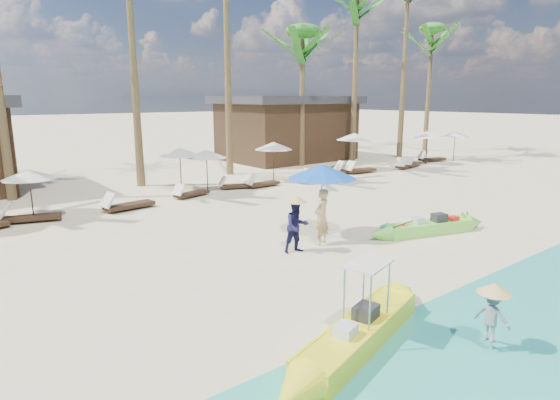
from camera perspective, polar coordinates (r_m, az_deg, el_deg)
ground at (r=10.85m, az=0.93°, el=-10.40°), size 240.00×240.00×0.00m
wet_sand_strip at (r=8.06m, az=25.46°, el=-20.34°), size 240.00×4.50×0.01m
green_canoe at (r=15.46m, az=17.68°, el=-3.19°), size 4.75×1.68×0.62m
yellow_canoe at (r=8.51m, az=9.69°, el=-15.63°), size 5.41×1.93×1.44m
tourist at (r=13.60m, az=5.07°, el=-2.05°), size 0.69×0.56×1.65m
vendor_green at (r=12.86m, az=2.05°, el=-3.23°), size 0.82×0.70×1.48m
vendor_yellow at (r=8.78m, az=24.43°, el=-12.72°), size 0.40×0.63×0.93m
blue_umbrella at (r=14.05m, az=5.14°, el=3.49°), size 2.10×2.10×2.26m
resort_parasol_5 at (r=18.09m, az=-28.29°, el=2.79°), size 1.78×1.78×1.83m
lounger_5_left at (r=18.24m, az=-28.40°, el=-1.77°), size 1.98×1.12×0.64m
resort_parasol_6 at (r=21.73m, az=-12.12°, el=5.80°), size 1.95×1.95×2.01m
lounger_6_left at (r=18.71m, az=-18.30°, el=-0.52°), size 2.06×0.88×0.68m
lounger_6_right at (r=20.45m, az=-10.96°, el=0.86°), size 1.80×0.93×0.59m
resort_parasol_7 at (r=21.44m, az=-8.95°, el=5.58°), size 1.85×1.85×1.91m
lounger_7_left at (r=22.04m, az=-5.57°, el=1.83°), size 1.72×1.02×0.56m
lounger_7_right at (r=22.39m, az=-2.36°, el=2.09°), size 1.81×0.61×0.61m
resort_parasol_8 at (r=23.79m, az=-0.79°, el=6.62°), size 1.95×1.95×2.01m
lounger_8_left at (r=23.64m, az=4.41°, el=2.67°), size 2.06×0.94×0.67m
resort_parasol_9 at (r=28.00m, az=9.05°, el=7.65°), size 2.11×2.11×2.18m
lounger_9_left at (r=26.80m, az=8.45°, el=3.70°), size 1.98×1.10×0.64m
lounger_9_right at (r=26.86m, az=9.61°, el=3.69°), size 2.01×0.80×0.66m
resort_parasol_10 at (r=31.48m, az=17.55°, el=7.65°), size 2.06×2.06×2.12m
lounger_10_left at (r=29.29m, az=15.00°, el=4.14°), size 1.97×1.01×0.64m
lounger_10_right at (r=30.04m, az=15.74°, el=4.29°), size 1.94×1.07×0.63m
resort_parasol_11 at (r=33.83m, az=20.58°, el=7.51°), size 1.92×1.92×1.98m
lounger_11_left at (r=32.95m, az=17.86°, el=4.86°), size 2.06×1.14×0.67m
palm_6 at (r=29.52m, az=2.76°, el=17.92°), size 2.08×2.08×8.51m
palm_7 at (r=31.72m, az=9.35°, el=20.92°), size 2.08×2.08×11.08m
palm_8 at (r=35.07m, az=15.26°, el=21.79°), size 2.08×2.08×12.70m
palm_9 at (r=39.77m, az=17.98°, el=17.38°), size 2.08×2.08×9.82m
pavilion_east at (r=32.48m, az=0.78°, el=8.85°), size 8.80×6.60×4.30m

